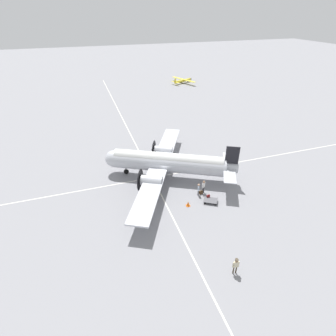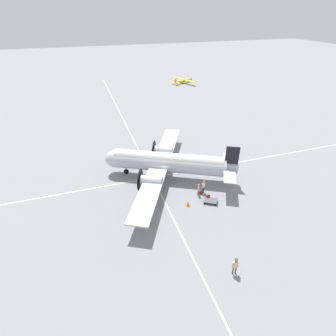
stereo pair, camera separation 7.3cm
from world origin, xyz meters
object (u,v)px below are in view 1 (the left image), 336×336
at_px(airliner_main, 165,162).
at_px(passenger_boarding, 204,186).
at_px(baggage_cart, 211,200).
at_px(traffic_cone, 188,204).
at_px(suitcase_near_door, 208,197).
at_px(light_aircraft_distant, 183,80).
at_px(ramp_agent, 198,188).
at_px(suitcase_upright_spare, 201,192).
at_px(crew_foreground, 236,265).

xyz_separation_m(airliner_main, passenger_boarding, (-3.43, 4.87, -1.29)).
bearing_deg(baggage_cart, traffic_cone, 26.38).
distance_m(suitcase_near_door, light_aircraft_distant, 57.33).
bearing_deg(passenger_boarding, ramp_agent, -21.70).
distance_m(suitcase_upright_spare, traffic_cone, 2.91).
xyz_separation_m(crew_foreground, baggage_cart, (-2.41, -9.55, -0.85)).
bearing_deg(light_aircraft_distant, suitcase_near_door, -131.25).
height_order(suitcase_upright_spare, traffic_cone, traffic_cone).
bearing_deg(traffic_cone, crew_foreground, 92.39).
relative_size(ramp_agent, suitcase_upright_spare, 3.33).
relative_size(baggage_cart, traffic_cone, 3.22).
relative_size(passenger_boarding, ramp_agent, 1.09).
xyz_separation_m(suitcase_near_door, light_aircraft_distant, (-17.85, -54.48, 0.49)).
height_order(passenger_boarding, baggage_cart, passenger_boarding).
bearing_deg(baggage_cart, passenger_boarding, -56.69).
distance_m(airliner_main, crew_foreground, 16.50).
bearing_deg(baggage_cart, suitcase_near_door, -56.38).
bearing_deg(airliner_main, traffic_cone, 123.66).
distance_m(passenger_boarding, light_aircraft_distant, 56.07).
distance_m(suitcase_upright_spare, light_aircraft_distant, 56.29).
height_order(passenger_boarding, ramp_agent, passenger_boarding).
bearing_deg(traffic_cone, suitcase_upright_spare, -145.84).
relative_size(crew_foreground, ramp_agent, 1.07).
bearing_deg(traffic_cone, baggage_cart, 175.16).
relative_size(passenger_boarding, light_aircraft_distant, 0.20).
distance_m(light_aircraft_distant, traffic_cone, 58.64).
height_order(crew_foreground, baggage_cart, crew_foreground).
bearing_deg(airliner_main, crew_foreground, 121.58).
xyz_separation_m(passenger_boarding, baggage_cart, (-0.07, 1.99, -0.84)).
bearing_deg(suitcase_upright_spare, airliner_main, -58.24).
relative_size(passenger_boarding, suitcase_upright_spare, 3.62).
bearing_deg(crew_foreground, suitcase_near_door, 86.79).
bearing_deg(passenger_boarding, baggage_cart, 56.22).
xyz_separation_m(airliner_main, baggage_cart, (-3.50, 6.86, -2.13)).
relative_size(airliner_main, suitcase_near_door, 33.61).
xyz_separation_m(ramp_agent, suitcase_near_door, (-0.82, 1.15, -0.71)).
distance_m(ramp_agent, traffic_cone, 2.62).
xyz_separation_m(suitcase_upright_spare, baggage_cart, (-0.41, 1.87, 0.04)).
bearing_deg(suitcase_upright_spare, baggage_cart, 102.39).
distance_m(airliner_main, suitcase_upright_spare, 6.26).
bearing_deg(light_aircraft_distant, ramp_agent, -132.40).
xyz_separation_m(airliner_main, traffic_cone, (-0.68, 6.62, -2.11)).
bearing_deg(airliner_main, ramp_agent, 145.42).
bearing_deg(traffic_cone, passenger_boarding, -147.49).
bearing_deg(crew_foreground, light_aircraft_distant, 82.57).
distance_m(passenger_boarding, ramp_agent, 0.80).
xyz_separation_m(baggage_cart, light_aircraft_distant, (-17.82, -55.12, 0.52)).
distance_m(crew_foreground, light_aircraft_distant, 67.77).
xyz_separation_m(airliner_main, ramp_agent, (-2.65, 5.07, -1.38)).
distance_m(suitcase_upright_spare, baggage_cart, 1.92).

